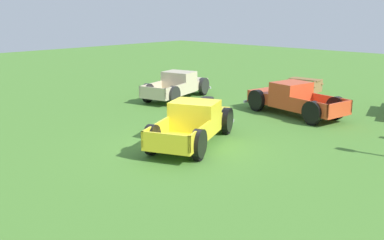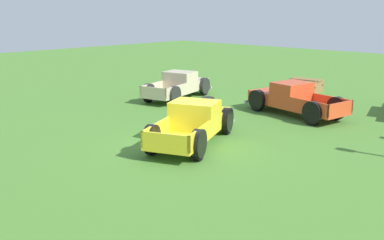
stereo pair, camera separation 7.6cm
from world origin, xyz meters
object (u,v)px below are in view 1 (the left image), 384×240
pickup_truck_behind_left (290,99)px  pickup_truck_behind_right (180,85)px  picnic_table (305,83)px  trash_can (207,107)px  pickup_truck_foreground (195,122)px

pickup_truck_behind_left → pickup_truck_behind_right: bearing=-172.8°
picnic_table → trash_can: bearing=-89.1°
pickup_truck_behind_left → pickup_truck_behind_right: pickup_truck_behind_left is taller
picnic_table → pickup_truck_behind_right: bearing=-122.0°
pickup_truck_behind_right → trash_can: (4.25, -2.45, -0.23)m
pickup_truck_foreground → pickup_truck_behind_left: (0.19, 6.31, -0.01)m
picnic_table → trash_can: (0.14, -9.03, -0.01)m
pickup_truck_behind_left → picnic_table: pickup_truck_behind_left is taller
pickup_truck_behind_right → picnic_table: size_ratio=2.62×
pickup_truck_behind_left → trash_can: bearing=-125.0°
pickup_truck_foreground → picnic_table: bearing=100.5°
pickup_truck_behind_right → picnic_table: bearing=58.0°
pickup_truck_behind_right → pickup_truck_behind_left: bearing=7.2°
trash_can → pickup_truck_behind_right: bearing=150.0°
trash_can → picnic_table: bearing=90.9°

